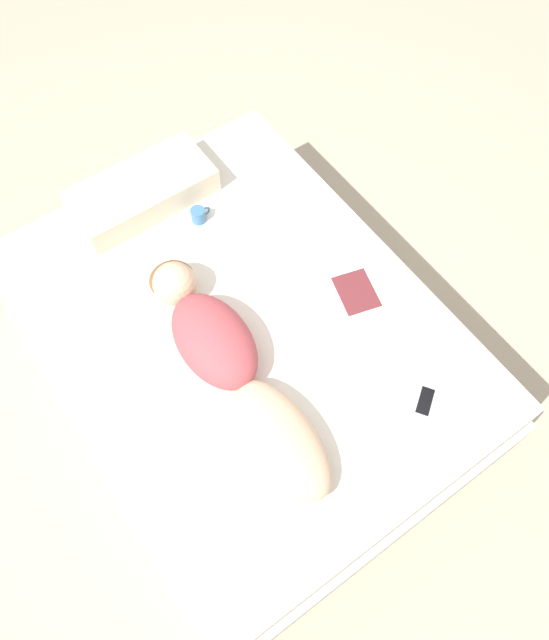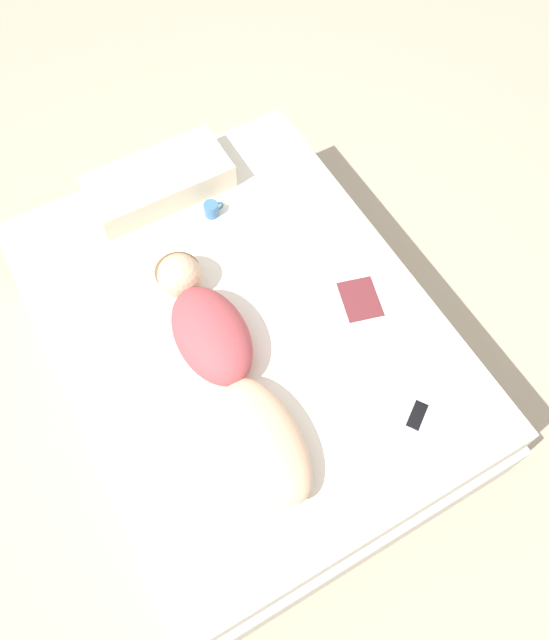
# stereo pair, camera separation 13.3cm
# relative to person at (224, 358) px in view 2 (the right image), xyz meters

# --- Properties ---
(ground_plane) EXTENTS (12.00, 12.00, 0.00)m
(ground_plane) POSITION_rel_person_xyz_m (0.17, 0.16, -0.66)
(ground_plane) COLOR #B7A88E
(bed) EXTENTS (1.67, 2.18, 0.56)m
(bed) POSITION_rel_person_xyz_m (0.17, 0.16, -0.38)
(bed) COLOR beige
(bed) RESTS_ON ground_plane
(person) EXTENTS (0.32, 1.25, 0.20)m
(person) POSITION_rel_person_xyz_m (0.00, 0.00, 0.00)
(person) COLOR #DBB28E
(person) RESTS_ON bed
(open_magazine) EXTENTS (0.57, 0.44, 0.01)m
(open_magazine) POSITION_rel_person_xyz_m (0.57, 0.03, -0.09)
(open_magazine) COLOR silver
(open_magazine) RESTS_ON bed
(coffee_mug) EXTENTS (0.10, 0.07, 0.08)m
(coffee_mug) POSITION_rel_person_xyz_m (0.32, 0.76, -0.06)
(coffee_mug) COLOR teal
(coffee_mug) RESTS_ON bed
(cell_phone) EXTENTS (0.16, 0.14, 0.01)m
(cell_phone) POSITION_rel_person_xyz_m (0.59, -0.59, -0.09)
(cell_phone) COLOR silver
(cell_phone) RESTS_ON bed
(pillow) EXTENTS (0.70, 0.33, 0.14)m
(pillow) POSITION_rel_person_xyz_m (0.16, 1.02, -0.02)
(pillow) COLOR beige
(pillow) RESTS_ON bed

